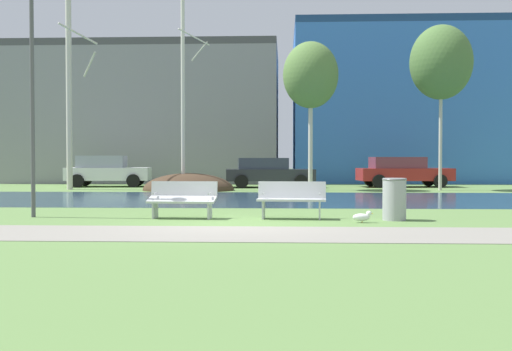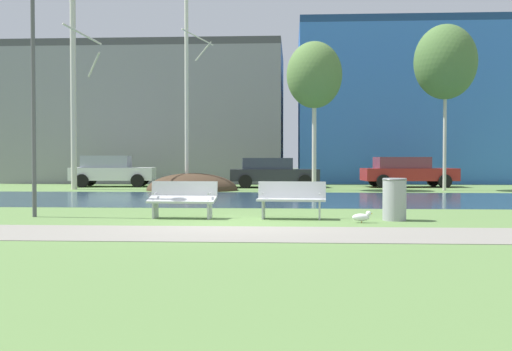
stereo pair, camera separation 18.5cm
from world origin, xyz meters
The scene contains 18 objects.
ground_plane centered at (0.00, 10.00, 0.00)m, with size 120.00×120.00×0.00m, color #5B7F42.
paved_path_strip centered at (0.00, -1.78, 0.01)m, with size 60.00×2.43×0.01m, color gray.
river_band centered at (0.00, 8.24, 0.00)m, with size 80.00×8.12×0.01m, color #284256.
soil_mound centered at (-3.10, 13.86, 0.00)m, with size 4.02×3.58×1.51m, color #423021.
bench_left centered at (-1.28, 1.18, 0.47)m, with size 1.63×0.65×0.87m.
bench_right centered at (1.29, 1.18, 0.47)m, with size 1.63×0.65×0.87m.
trash_bin centered at (3.64, 0.95, 0.50)m, with size 0.56×0.56×0.97m.
seagull centered at (2.84, 0.37, 0.13)m, with size 0.45×0.17×0.26m.
streetlamp centered at (-4.92, 1.31, 3.77)m, with size 0.32×0.32×5.70m.
birch_far_left centered at (-8.50, 14.24, 4.74)m, with size 1.48×2.62×9.33m.
birch_left centered at (-3.26, 13.61, 4.48)m, with size 1.27×2.28×8.78m.
birch_center_left centered at (2.27, 14.22, 5.05)m, with size 2.44×2.44×6.54m.
birch_center centered at (7.94, 14.28, 5.58)m, with size 2.71×2.71×7.22m.
parked_van_nearest_white centered at (-7.68, 17.12, 0.80)m, with size 4.19×2.30×1.53m.
parked_sedan_second_dark centered at (0.31, 16.76, 0.75)m, with size 4.40×2.37×1.42m.
parked_hatch_third_red centered at (6.88, 17.39, 0.77)m, with size 4.63×2.30×1.47m.
building_grey_warehouse centered at (-7.13, 24.72, 3.97)m, with size 15.63×9.24×7.94m.
building_blue_store centered at (7.85, 25.21, 4.57)m, with size 12.29×9.36×9.14m.
Camera 2 is at (1.31, -13.46, 1.43)m, focal length 43.96 mm.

